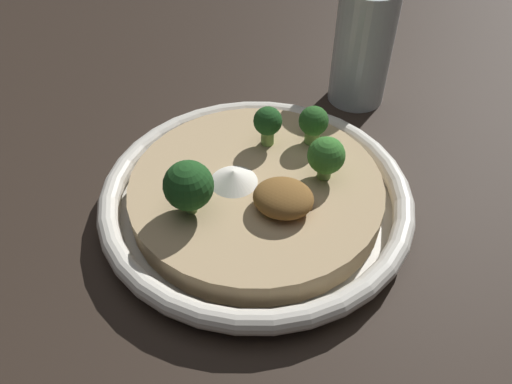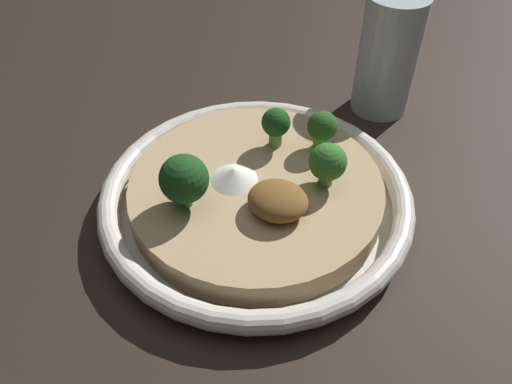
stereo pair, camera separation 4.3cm
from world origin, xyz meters
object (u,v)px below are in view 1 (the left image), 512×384
at_px(risotto_bowl, 256,195).
at_px(broccoli_back_right, 313,123).
at_px(broccoli_front_left, 189,186).
at_px(broccoli_back, 268,123).
at_px(broccoli_right, 326,156).
at_px(drinking_glass, 363,47).

height_order(risotto_bowl, broccoli_back_right, broccoli_back_right).
height_order(broccoli_front_left, broccoli_back, broccoli_front_left).
relative_size(broccoli_front_left, broccoli_back, 1.25).
xyz_separation_m(risotto_bowl, broccoli_right, (0.05, 0.02, 0.04)).
xyz_separation_m(broccoli_back_right, drinking_glass, (0.02, 0.13, 0.01)).
distance_m(broccoli_front_left, drinking_glass, 0.27).
xyz_separation_m(broccoli_right, broccoli_back, (-0.06, 0.03, 0.00)).
distance_m(risotto_bowl, drinking_glass, 0.22).
xyz_separation_m(risotto_bowl, broccoli_back, (-0.01, 0.05, 0.04)).
xyz_separation_m(broccoli_front_left, broccoli_back_right, (0.07, 0.12, -0.01)).
height_order(broccoli_back_right, drinking_glass, drinking_glass).
bearing_deg(drinking_glass, risotto_bowl, -105.38).
bearing_deg(broccoli_right, broccoli_back, 153.43).
xyz_separation_m(broccoli_front_left, drinking_glass, (0.10, 0.25, 0.00)).
bearing_deg(drinking_glass, broccoli_back, -112.42).
height_order(risotto_bowl, broccoli_right, broccoli_right).
bearing_deg(broccoli_right, drinking_glass, 89.31).
distance_m(broccoli_right, broccoli_front_left, 0.12).
height_order(broccoli_back_right, broccoli_back, same).
bearing_deg(broccoli_back, broccoli_right, -26.57).
xyz_separation_m(risotto_bowl, broccoli_back_right, (0.03, 0.07, 0.04)).
relative_size(risotto_bowl, broccoli_back, 7.14).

